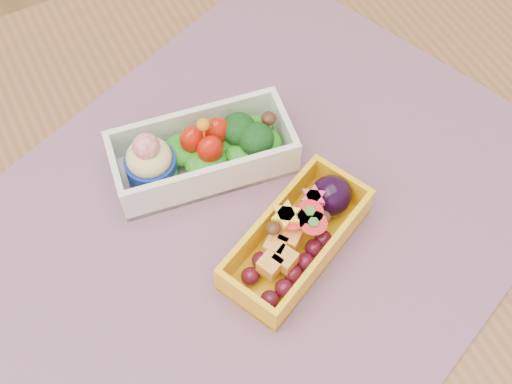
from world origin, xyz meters
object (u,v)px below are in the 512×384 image
bento_white (202,152)px  bento_yellow (299,236)px  placemat (252,219)px  table (269,271)px

bento_white → bento_yellow: size_ratio=1.12×
bento_white → placemat: bearing=-69.7°
table → placemat: size_ratio=2.05×
bento_white → bento_yellow: 0.13m
bento_white → table: bearing=-64.4°
table → bento_white: bearing=106.5°
placemat → bento_yellow: 0.06m
bento_white → bento_yellow: bearing=-63.2°
placemat → bento_white: bento_white is taller
table → bento_yellow: bento_yellow is taller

